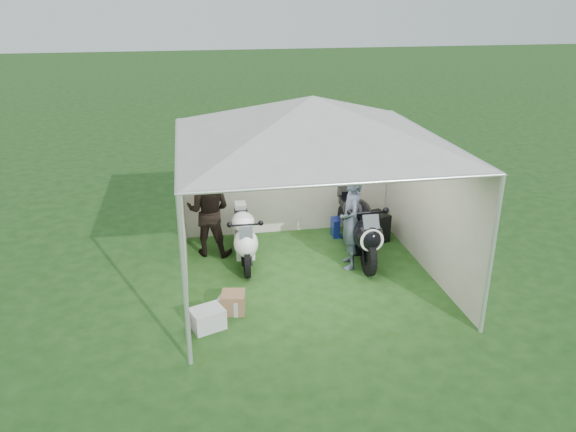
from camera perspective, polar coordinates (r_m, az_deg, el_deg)
name	(u,v)px	position (r m, az deg, el deg)	size (l,w,h in m)	color
ground	(310,277)	(9.39, 2.23, -6.24)	(80.00, 80.00, 0.00)	#1B4113
canopy_tent	(312,124)	(8.52, 2.43, 9.34)	(5.66, 5.66, 3.00)	silver
motorcycle_white	(244,236)	(9.70, -4.50, -2.04)	(0.44, 1.83, 0.90)	black
motorcycle_black	(359,227)	(9.88, 7.20, -1.08)	(0.52, 2.18, 1.07)	black
paddock_stand	(344,227)	(10.92, 5.70, -1.12)	(0.47, 0.30, 0.35)	#1E30B5
person_dark_jacket	(208,211)	(9.99, -8.08, 0.55)	(0.80, 0.63, 1.65)	black
person_blue_jacket	(351,222)	(9.48, 6.43, -0.58)	(0.60, 0.39, 1.65)	slate
equipment_box	(372,227)	(10.74, 8.58, -1.15)	(0.54, 0.43, 0.54)	black
crate_0	(207,319)	(8.08, -8.20, -10.28)	(0.45, 0.35, 0.30)	silver
crate_1	(233,302)	(8.41, -5.57, -8.73)	(0.34, 0.34, 0.30)	#846141
crate_2	(230,305)	(8.42, -5.92, -8.95)	(0.33, 0.27, 0.24)	silver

